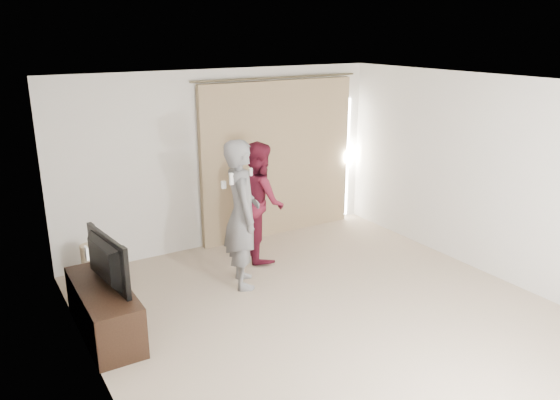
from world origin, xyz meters
The scene contains 10 objects.
floor centered at (0.00, 0.00, 0.00)m, with size 5.50×5.50×0.00m, color tan.
wall_back centered at (0.00, 2.75, 1.30)m, with size 5.00×0.04×2.60m, color silver.
wall_left centered at (-2.50, 0.00, 1.30)m, with size 0.04×5.50×2.60m.
ceiling centered at (0.00, 0.00, 2.60)m, with size 5.00×5.50×0.01m, color white.
curtain centered at (0.91, 2.68, 1.20)m, with size 2.80×0.11×2.46m.
tv_console centered at (-2.27, 1.01, 0.27)m, with size 0.49×1.43×0.55m, color black.
tv centered at (-2.27, 1.01, 0.83)m, with size 0.97×0.13×0.56m, color black.
scratching_post centered at (-2.10, 2.40, 0.20)m, with size 0.37×0.37×0.50m.
person_man centered at (-0.45, 1.31, 0.94)m, with size 0.64×0.79×1.88m.
person_woman centered at (0.16, 1.97, 0.84)m, with size 0.77×0.91×1.67m.
Camera 1 is at (-3.35, -4.38, 3.12)m, focal length 35.00 mm.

